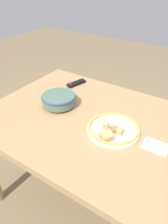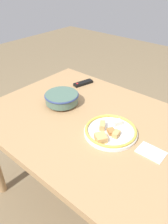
# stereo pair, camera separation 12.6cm
# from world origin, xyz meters

# --- Properties ---
(ground_plane) EXTENTS (8.00, 8.00, 0.00)m
(ground_plane) POSITION_xyz_m (0.00, 0.00, 0.00)
(ground_plane) COLOR #7F6B4C
(dining_table) EXTENTS (1.26, 0.92, 0.73)m
(dining_table) POSITION_xyz_m (0.00, 0.00, 0.65)
(dining_table) COLOR tan
(dining_table) RESTS_ON ground_plane
(noodle_bowl) EXTENTS (0.22, 0.22, 0.07)m
(noodle_bowl) POSITION_xyz_m (-0.25, 0.01, 0.78)
(noodle_bowl) COLOR #4C6B5B
(noodle_bowl) RESTS_ON dining_table
(food_plate) EXTENTS (0.28, 0.28, 0.05)m
(food_plate) POSITION_xyz_m (0.15, -0.03, 0.75)
(food_plate) COLOR white
(food_plate) RESTS_ON dining_table
(tv_remote) EXTENTS (0.08, 0.16, 0.02)m
(tv_remote) POSITION_xyz_m (-0.33, 0.31, 0.74)
(tv_remote) COLOR black
(tv_remote) RESTS_ON dining_table
(folded_napkin) EXTENTS (0.13, 0.09, 0.01)m
(folded_napkin) POSITION_xyz_m (0.38, -0.02, 0.73)
(folded_napkin) COLOR white
(folded_napkin) RESTS_ON dining_table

